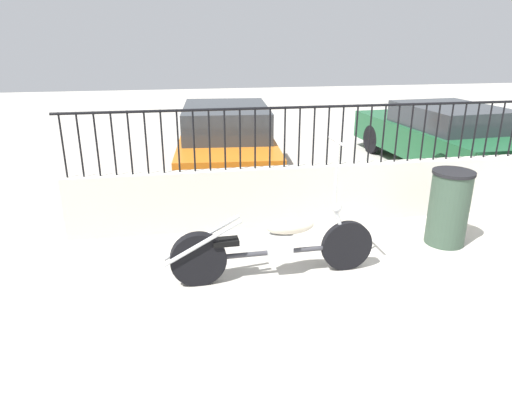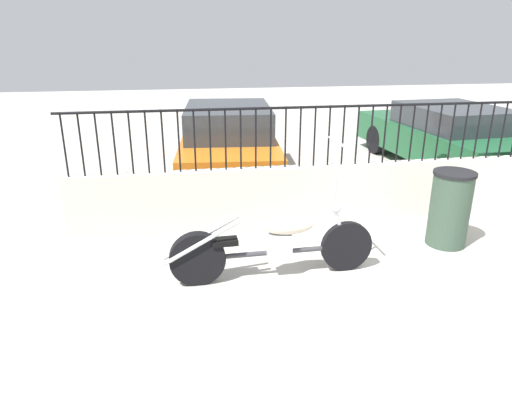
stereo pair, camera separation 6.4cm
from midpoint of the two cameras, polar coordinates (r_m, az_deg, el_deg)
The scene contains 7 objects.
ground_plane at distance 5.49m, azimuth 26.96°, elevation -10.72°, with size 40.00×40.00×0.00m, color #ADA89E.
low_wall at distance 7.04m, azimuth 17.03°, elevation 0.94°, with size 9.37×0.18×0.85m.
fence_railing at distance 6.81m, azimuth 17.85°, elevation 8.81°, with size 9.37×0.04×0.83m.
motorcycle_dark_grey at distance 5.05m, azimuth 0.79°, elevation -6.13°, with size 2.37×0.52×1.54m.
trash_bin at distance 6.32m, azimuth 22.68°, elevation -1.25°, with size 0.52×0.52×0.98m.
car_orange at distance 8.93m, azimuth -3.97°, elevation 7.22°, with size 2.09×4.57×1.33m.
car_green at distance 10.07m, azimuth 22.15°, elevation 7.16°, with size 2.07×4.43×1.27m.
Camera 1 is at (-3.17, -3.70, 2.58)m, focal length 32.00 mm.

